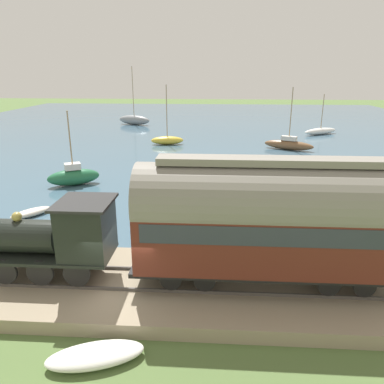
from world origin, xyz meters
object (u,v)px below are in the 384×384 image
beached_dinghy (95,355)px  sailboat_brown (289,144)px  sailboat_yellow (167,140)px  rowboat_mid_harbor (31,213)px  rowboat_off_pier (363,216)px  sailboat_gray (134,120)px  rowboat_near_shore (310,208)px  steam_locomotive (55,235)px  sailboat_green (74,176)px  sailboat_white (320,131)px  rowboat_far_out (358,236)px  passenger_coach (267,218)px

beached_dinghy → sailboat_brown: bearing=-19.5°
sailboat_brown → sailboat_yellow: 13.35m
rowboat_mid_harbor → beached_dinghy: beached_dinghy is taller
rowboat_off_pier → beached_dinghy: (-11.75, 11.78, 0.05)m
sailboat_gray → beached_dinghy: bearing=-147.0°
sailboat_brown → rowboat_near_shore: 18.40m
rowboat_off_pier → rowboat_mid_harbor: bearing=110.6°
rowboat_near_shore → beached_dinghy: (-12.90, 9.05, 0.05)m
sailboat_yellow → rowboat_off_pier: bearing=-155.0°
steam_locomotive → rowboat_mid_harbor: (7.31, 4.76, -2.08)m
rowboat_mid_harbor → rowboat_off_pier: (0.81, -19.03, -0.04)m
sailboat_green → rowboat_mid_harbor: size_ratio=2.25×
sailboat_green → rowboat_near_shore: size_ratio=2.35×
sailboat_white → rowboat_off_pier: bearing=139.4°
rowboat_far_out → sailboat_gray: bearing=41.0°
sailboat_brown → passenger_coach: bearing=-165.5°
sailboat_white → rowboat_mid_harbor: 38.92m
sailboat_green → rowboat_off_pier: (-5.38, -18.78, -0.50)m
sailboat_gray → rowboat_mid_harbor: sailboat_gray is taller
sailboat_gray → rowboat_mid_harbor: bearing=-154.7°
steam_locomotive → sailboat_yellow: sailboat_yellow is taller
beached_dinghy → sailboat_green: bearing=22.2°
steam_locomotive → sailboat_yellow: bearing=-0.6°
rowboat_mid_harbor → rowboat_off_pier: bearing=-139.2°
sailboat_white → sailboat_yellow: size_ratio=0.79×
sailboat_white → rowboat_near_shore: size_ratio=2.25×
sailboat_green → sailboat_gray: bearing=-22.9°
sailboat_yellow → beached_dinghy: 33.28m
sailboat_yellow → beached_dinghy: bearing=175.7°
sailboat_white → beached_dinghy: bearing=127.0°
passenger_coach → rowboat_near_shore: 10.49m
sailboat_brown → beached_dinghy: 33.08m
rowboat_mid_harbor → rowboat_near_shore: 16.42m
rowboat_far_out → rowboat_mid_harbor: size_ratio=1.17×
steam_locomotive → sailboat_brown: 30.75m
passenger_coach → beached_dinghy: (-3.63, 5.19, -2.94)m
sailboat_white → rowboat_mid_harbor: sailboat_white is taller
rowboat_near_shore → beached_dinghy: beached_dinghy is taller
steam_locomotive → passenger_coach: (0.00, -7.69, 0.87)m
sailboat_brown → rowboat_far_out: size_ratio=2.31×
steam_locomotive → sailboat_gray: size_ratio=0.64×
sailboat_brown → rowboat_off_pier: bearing=-151.4°
passenger_coach → sailboat_yellow: size_ratio=1.45×
sailboat_yellow → rowboat_off_pier: (-21.47, -13.95, -0.34)m
passenger_coach → rowboat_near_shore: (9.28, -3.86, -2.99)m
sailboat_green → sailboat_brown: sailboat_brown is taller
rowboat_far_out → rowboat_off_pier: size_ratio=1.30×
rowboat_near_shore → beached_dinghy: size_ratio=0.76×
passenger_coach → sailboat_brown: 28.30m
passenger_coach → sailboat_yellow: 30.60m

